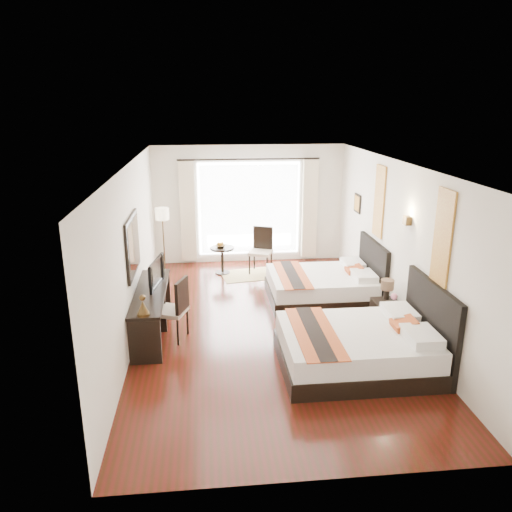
{
  "coord_description": "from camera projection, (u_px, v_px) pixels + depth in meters",
  "views": [
    {
      "loc": [
        -1.04,
        -7.91,
        3.76
      ],
      "look_at": [
        -0.18,
        0.38,
        1.17
      ],
      "focal_mm": 35.0,
      "sensor_mm": 36.0,
      "label": 1
    }
  ],
  "objects": [
    {
      "name": "window_glass",
      "position": [
        249.0,
        209.0,
        11.88
      ],
      "size": [
        2.4,
        0.02,
        2.2
      ],
      "primitive_type": "cube",
      "color": "white",
      "rests_on": "wall_window"
    },
    {
      "name": "bed_far",
      "position": [
        325.0,
        285.0,
        9.79
      ],
      "size": [
        2.09,
        1.63,
        1.18
      ],
      "color": "black",
      "rests_on": "floor"
    },
    {
      "name": "bed_near",
      "position": [
        362.0,
        346.0,
        7.3
      ],
      "size": [
        2.25,
        1.75,
        1.27
      ],
      "color": "black",
      "rests_on": "floor"
    },
    {
      "name": "wall_sconce",
      "position": [
        407.0,
        221.0,
        8.02
      ],
      "size": [
        0.1,
        0.14,
        0.14
      ],
      "primitive_type": "cube",
      "color": "#3F2E16",
      "rests_on": "wall_headboard"
    },
    {
      "name": "wall_entry",
      "position": [
        319.0,
        360.0,
        4.76
      ],
      "size": [
        4.5,
        0.01,
        2.8
      ],
      "primitive_type": "cube",
      "color": "silver",
      "rests_on": "floor"
    },
    {
      "name": "nightstand",
      "position": [
        386.0,
        316.0,
        8.49
      ],
      "size": [
        0.43,
        0.53,
        0.51
      ],
      "primitive_type": "cube",
      "color": "black",
      "rests_on": "floor"
    },
    {
      "name": "art_panel_far",
      "position": [
        379.0,
        201.0,
        9.39
      ],
      "size": [
        0.03,
        0.5,
        1.35
      ],
      "primitive_type": "cube",
      "color": "#974615",
      "rests_on": "wall_headboard"
    },
    {
      "name": "table_lamp",
      "position": [
        387.0,
        286.0,
        8.49
      ],
      "size": [
        0.23,
        0.23,
        0.36
      ],
      "color": "black",
      "rests_on": "nightstand"
    },
    {
      "name": "bronze_figurine",
      "position": [
        143.0,
        306.0,
        7.27
      ],
      "size": [
        0.19,
        0.19,
        0.28
      ],
      "primitive_type": null,
      "rotation": [
        0.0,
        0.0,
        -0.0
      ],
      "color": "#3F2E16",
      "rests_on": "console_desk"
    },
    {
      "name": "console_desk",
      "position": [
        152.0,
        312.0,
        8.37
      ],
      "size": [
        0.5,
        2.2,
        0.76
      ],
      "primitive_type": "cube",
      "color": "black",
      "rests_on": "floor"
    },
    {
      "name": "fruit_bowl",
      "position": [
        220.0,
        246.0,
        11.17
      ],
      "size": [
        0.25,
        0.25,
        0.05
      ],
      "primitive_type": "imported",
      "rotation": [
        0.0,
        0.0,
        0.14
      ],
      "color": "#453218",
      "rests_on": "side_table"
    },
    {
      "name": "mirror_glass",
      "position": [
        134.0,
        245.0,
        8.0
      ],
      "size": [
        0.01,
        1.12,
        0.82
      ],
      "primitive_type": "cube",
      "color": "white",
      "rests_on": "mirror_frame"
    },
    {
      "name": "jute_rug",
      "position": [
        250.0,
        275.0,
        11.27
      ],
      "size": [
        1.39,
        1.06,
        0.01
      ],
      "primitive_type": "cube",
      "rotation": [
        0.0,
        0.0,
        0.16
      ],
      "color": "tan",
      "rests_on": "floor"
    },
    {
      "name": "floor",
      "position": [
        269.0,
        326.0,
        8.73
      ],
      "size": [
        4.5,
        7.5,
        0.01
      ],
      "primitive_type": "cube",
      "color": "#361709",
      "rests_on": "ground"
    },
    {
      "name": "drape_left",
      "position": [
        188.0,
        212.0,
        11.65
      ],
      "size": [
        0.35,
        0.14,
        2.35
      ],
      "primitive_type": "cube",
      "color": "beige",
      "rests_on": "floor"
    },
    {
      "name": "art_panel_near",
      "position": [
        443.0,
        237.0,
        6.92
      ],
      "size": [
        0.03,
        0.5,
        1.35
      ],
      "primitive_type": "cube",
      "color": "#974615",
      "rests_on": "wall_headboard"
    },
    {
      "name": "wall_window",
      "position": [
        249.0,
        205.0,
        11.87
      ],
      "size": [
        4.5,
        0.01,
        2.8
      ],
      "primitive_type": "cube",
      "color": "silver",
      "rests_on": "floor"
    },
    {
      "name": "sheer_curtain",
      "position": [
        249.0,
        209.0,
        11.83
      ],
      "size": [
        2.3,
        0.02,
        2.1
      ],
      "primitive_type": "cube",
      "color": "white",
      "rests_on": "wall_window"
    },
    {
      "name": "vase",
      "position": [
        393.0,
        304.0,
        8.22
      ],
      "size": [
        0.15,
        0.15,
        0.12
      ],
      "primitive_type": "imported",
      "rotation": [
        0.0,
        0.0,
        0.25
      ],
      "color": "black",
      "rests_on": "nightstand"
    },
    {
      "name": "television",
      "position": [
        152.0,
        273.0,
        8.41
      ],
      "size": [
        0.26,
        0.83,
        0.47
      ],
      "primitive_type": "imported",
      "rotation": [
        0.0,
        0.0,
        1.39
      ],
      "color": "black",
      "rests_on": "console_desk"
    },
    {
      "name": "ceiling",
      "position": [
        270.0,
        165.0,
        7.9
      ],
      "size": [
        4.5,
        7.5,
        0.02
      ],
      "primitive_type": "cube",
      "color": "white",
      "rests_on": "wall_headboard"
    },
    {
      "name": "wall_headboard",
      "position": [
        399.0,
        245.0,
        8.54
      ],
      "size": [
        0.01,
        7.5,
        2.8
      ],
      "primitive_type": "cube",
      "color": "silver",
      "rests_on": "floor"
    },
    {
      "name": "window_chair",
      "position": [
        261.0,
        259.0,
        11.35
      ],
      "size": [
        0.62,
        0.62,
        1.04
      ],
      "rotation": [
        0.0,
        0.0,
        -1.94
      ],
      "color": "#BFAB93",
      "rests_on": "floor"
    },
    {
      "name": "wall_desk",
      "position": [
        132.0,
        253.0,
        8.09
      ],
      "size": [
        0.01,
        7.5,
        2.8
      ],
      "primitive_type": "cube",
      "color": "silver",
      "rests_on": "floor"
    },
    {
      "name": "drape_right",
      "position": [
        310.0,
        209.0,
        11.94
      ],
      "size": [
        0.35,
        0.14,
        2.35
      ],
      "primitive_type": "cube",
      "color": "beige",
      "rests_on": "floor"
    },
    {
      "name": "desk_chair",
      "position": [
        172.0,
        320.0,
        8.17
      ],
      "size": [
        0.63,
        0.63,
        1.05
      ],
      "rotation": [
        0.0,
        0.0,
        2.79
      ],
      "color": "#BFAB93",
      "rests_on": "floor"
    },
    {
      "name": "floor_lamp",
      "position": [
        162.0,
        218.0,
        11.13
      ],
      "size": [
        0.3,
        0.3,
        1.49
      ],
      "color": "black",
      "rests_on": "floor"
    },
    {
      "name": "side_table",
      "position": [
        222.0,
        260.0,
        11.29
      ],
      "size": [
        0.54,
        0.54,
        0.62
      ],
      "primitive_type": "cylinder",
      "color": "black",
      "rests_on": "floor"
    },
    {
      "name": "mirror_frame",
      "position": [
        133.0,
        245.0,
        8.0
      ],
      "size": [
        0.04,
        1.25,
        0.95
      ],
      "primitive_type": "cube",
      "color": "black",
      "rests_on": "wall_desk"
    }
  ]
}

